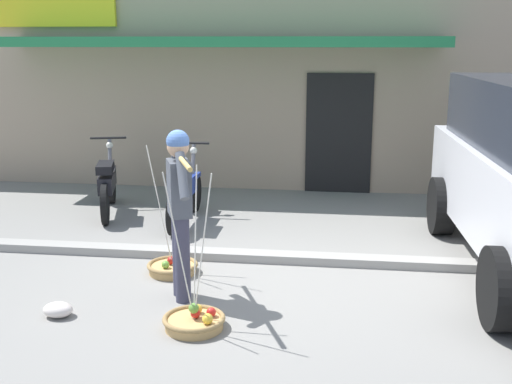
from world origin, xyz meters
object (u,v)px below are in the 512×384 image
at_px(fruit_vendor, 180,204).
at_px(fruit_basket_left_side, 173,266).
at_px(fruit_basket_right_side, 195,320).
at_px(plastic_litter_bag, 58,310).
at_px(motorcycle_second_in_row, 184,192).
at_px(motorcycle_nearest_shop, 108,184).

relative_size(fruit_vendor, fruit_basket_left_side, 1.17).
bearing_deg(fruit_basket_left_side, fruit_vendor, -67.43).
relative_size(fruit_basket_right_side, plastic_litter_bag, 5.18).
xyz_separation_m(motorcycle_second_in_row, plastic_litter_bag, (-0.41, -3.23, -0.38)).
xyz_separation_m(fruit_basket_left_side, motorcycle_nearest_shop, (-1.59, 2.31, 0.38)).
height_order(fruit_basket_left_side, motorcycle_nearest_shop, fruit_basket_left_side).
bearing_deg(plastic_litter_bag, fruit_basket_left_side, 58.77).
bearing_deg(fruit_basket_right_side, motorcycle_nearest_shop, 120.55).
height_order(fruit_vendor, plastic_litter_bag, fruit_vendor).
xyz_separation_m(motorcycle_nearest_shop, motorcycle_second_in_row, (1.24, -0.33, 0.00)).
relative_size(fruit_vendor, motorcycle_nearest_shop, 0.96).
height_order(fruit_vendor, fruit_basket_right_side, fruit_vendor).
bearing_deg(fruit_basket_left_side, motorcycle_nearest_shop, 124.53).
relative_size(fruit_vendor, plastic_litter_bag, 6.05).
relative_size(fruit_basket_left_side, plastic_litter_bag, 5.18).
distance_m(fruit_basket_left_side, motorcycle_nearest_shop, 2.83).
bearing_deg(fruit_basket_right_side, plastic_litter_bag, 176.84).
distance_m(fruit_basket_right_side, motorcycle_second_in_row, 3.45).
height_order(fruit_basket_left_side, plastic_litter_bag, fruit_basket_left_side).
distance_m(fruit_basket_left_side, plastic_litter_bag, 1.47).
distance_m(fruit_vendor, motorcycle_nearest_shop, 3.55).
distance_m(fruit_basket_left_side, fruit_basket_right_side, 1.44).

